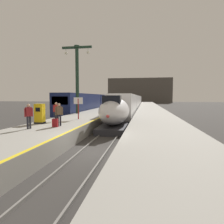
# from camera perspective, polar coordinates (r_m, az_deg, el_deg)

# --- Properties ---
(ground_plane) EXTENTS (260.00, 260.00, 0.00)m
(ground_plane) POSITION_cam_1_polar(r_m,az_deg,el_deg) (11.75, -5.26, -11.47)
(ground_plane) COLOR #33302D
(platform_left) EXTENTS (4.80, 110.00, 1.05)m
(platform_left) POSITION_cam_1_polar(r_m,az_deg,el_deg) (36.45, -1.60, 0.10)
(platform_left) COLOR gray
(platform_left) RESTS_ON ground
(platform_right) EXTENTS (4.80, 110.00, 1.05)m
(platform_right) POSITION_cam_1_polar(r_m,az_deg,el_deg) (35.80, 11.23, -0.06)
(platform_right) COLOR gray
(platform_right) RESTS_ON ground
(platform_left_safety_stripe) EXTENTS (0.20, 107.80, 0.01)m
(platform_left_safety_stripe) POSITION_cam_1_polar(r_m,az_deg,el_deg) (36.05, 1.95, 0.89)
(platform_left_safety_stripe) COLOR yellow
(platform_left_safety_stripe) RESTS_ON platform_left
(rail_main_left) EXTENTS (0.08, 110.00, 0.12)m
(rail_main_left) POSITION_cam_1_polar(r_m,az_deg,el_deg) (38.73, 3.97, -0.36)
(rail_main_left) COLOR slate
(rail_main_left) RESTS_ON ground
(rail_main_right) EXTENTS (0.08, 110.00, 0.12)m
(rail_main_right) POSITION_cam_1_polar(r_m,az_deg,el_deg) (38.62, 6.19, -0.38)
(rail_main_right) COLOR slate
(rail_main_right) RESTS_ON ground
(rail_secondary_left) EXTENTS (0.08, 110.00, 0.12)m
(rail_secondary_left) POSITION_cam_1_polar(r_m,az_deg,el_deg) (40.31, -7.57, -0.20)
(rail_secondary_left) COLOR slate
(rail_secondary_left) RESTS_ON ground
(rail_secondary_right) EXTENTS (0.08, 110.00, 0.12)m
(rail_secondary_right) POSITION_cam_1_polar(r_m,az_deg,el_deg) (39.89, -5.51, -0.23)
(rail_secondary_right) COLOR slate
(rail_secondary_right) RESTS_ON ground
(highspeed_train_main) EXTENTS (2.92, 75.83, 3.60)m
(highspeed_train_main) POSITION_cam_1_polar(r_m,az_deg,el_deg) (52.48, 6.24, 2.93)
(highspeed_train_main) COLOR silver
(highspeed_train_main) RESTS_ON ground
(regional_train_adjacent) EXTENTS (2.85, 36.60, 3.80)m
(regional_train_adjacent) POSITION_cam_1_polar(r_m,az_deg,el_deg) (43.95, -5.10, 2.89)
(regional_train_adjacent) COLOR #141E4C
(regional_train_adjacent) RESTS_ON ground
(station_column_mid) EXTENTS (4.00, 0.68, 8.85)m
(station_column_mid) POSITION_cam_1_polar(r_m,az_deg,el_deg) (26.75, -10.03, 11.11)
(station_column_mid) COLOR #1E3828
(station_column_mid) RESTS_ON platform_left
(passenger_near_edge) EXTENTS (0.50, 0.38, 1.69)m
(passenger_near_edge) POSITION_cam_1_polar(r_m,az_deg,el_deg) (15.16, -15.03, -0.20)
(passenger_near_edge) COLOR #23232D
(passenger_near_edge) RESTS_ON platform_left
(passenger_mid_platform) EXTENTS (0.57, 0.23, 1.69)m
(passenger_mid_platform) POSITION_cam_1_polar(r_m,az_deg,el_deg) (18.15, -15.83, 0.50)
(passenger_mid_platform) COLOR #23232D
(passenger_mid_platform) RESTS_ON platform_left
(passenger_far_waiting) EXTENTS (0.40, 0.48, 1.69)m
(passenger_far_waiting) POSITION_cam_1_polar(r_m,az_deg,el_deg) (14.46, -22.93, -0.60)
(passenger_far_waiting) COLOR #23232D
(passenger_far_waiting) RESTS_ON platform_left
(rolling_suitcase) EXTENTS (0.40, 0.22, 0.98)m
(rolling_suitcase) POSITION_cam_1_polar(r_m,az_deg,el_deg) (14.79, -16.10, -3.00)
(rolling_suitcase) COLOR maroon
(rolling_suitcase) RESTS_ON platform_left
(ticket_machine_yellow) EXTENTS (0.76, 0.62, 1.60)m
(ticket_machine_yellow) POSITION_cam_1_polar(r_m,az_deg,el_deg) (17.12, -20.15, -0.66)
(ticket_machine_yellow) COLOR yellow
(ticket_machine_yellow) RESTS_ON platform_left
(departure_info_board) EXTENTS (0.90, 0.10, 2.12)m
(departure_info_board) POSITION_cam_1_polar(r_m,az_deg,el_deg) (19.53, -9.71, 2.37)
(departure_info_board) COLOR maroon
(departure_info_board) RESTS_ON platform_left
(terminus_back_wall) EXTENTS (36.00, 2.00, 14.00)m
(terminus_back_wall) POSITION_cam_1_polar(r_m,az_deg,el_deg) (113.04, 7.96, 6.18)
(terminus_back_wall) COLOR #4C4742
(terminus_back_wall) RESTS_ON ground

